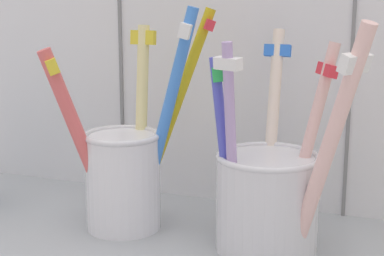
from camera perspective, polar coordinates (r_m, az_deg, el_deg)
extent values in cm
cylinder|color=white|center=(51.29, -6.36, -4.94)|extent=(6.13, 6.13, 7.82)
torus|color=silver|center=(50.25, -6.46, -0.69)|extent=(6.33, 6.33, 0.50)
cylinder|color=#4082E5|center=(49.24, -2.47, 0.76)|extent=(5.47, 2.02, 17.84)
cube|color=white|center=(47.97, -0.50, 8.96)|extent=(1.59, 2.73, 1.29)
cylinder|color=#DF5E5E|center=(49.38, -10.15, -1.24)|extent=(5.43, 4.60, 14.88)
cube|color=yellow|center=(48.10, -12.77, 5.60)|extent=(2.06, 2.20, 1.33)
cylinder|color=gold|center=(50.56, -1.88, 0.97)|extent=(6.66, 4.39, 17.71)
cube|color=#E5333F|center=(50.01, 1.12, 9.48)|extent=(1.81, 2.23, 1.00)
cylinder|color=beige|center=(52.37, -4.67, 0.57)|extent=(1.05, 2.70, 16.14)
cube|color=yellow|center=(52.01, -4.50, 8.29)|extent=(2.09, 0.82, 1.23)
cylinder|color=silver|center=(47.36, 6.91, -6.85)|extent=(7.73, 7.73, 7.21)
torus|color=silver|center=(46.28, 7.03, -2.64)|extent=(7.84, 7.84, 0.50)
cylinder|color=beige|center=(46.55, 10.58, -1.66)|extent=(4.18, 2.91, 15.41)
cube|color=#E5333F|center=(45.94, 12.31, 5.22)|extent=(2.02, 2.66, 1.00)
cylinder|color=#4B50CC|center=(45.40, 3.04, -2.46)|extent=(2.45, 1.55, 14.34)
cube|color=green|center=(44.18, 2.32, 5.04)|extent=(1.50, 2.04, 1.08)
cylinder|color=beige|center=(42.33, 12.37, -1.94)|extent=(6.05, 4.17, 17.31)
cube|color=white|center=(40.19, 14.74, 5.79)|extent=(2.12, 2.59, 1.36)
cylinder|color=#F5E1CF|center=(49.96, 7.35, -0.24)|extent=(1.21, 5.04, 16.00)
cube|color=blue|center=(50.47, 7.87, 7.06)|extent=(2.16, 0.99, 1.05)
cylinder|color=#B69AD2|center=(44.29, 3.64, -2.06)|extent=(1.45, 2.17, 15.51)
cube|color=white|center=(42.73, 3.33, 5.94)|extent=(2.19, 1.57, 0.90)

